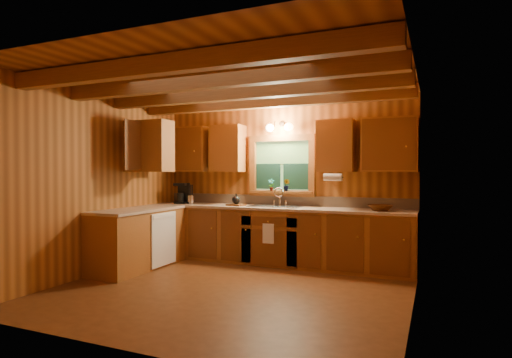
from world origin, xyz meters
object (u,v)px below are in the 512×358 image
Objects in this scene: coffee_maker at (182,193)px; wicker_basket at (380,208)px; sink at (276,209)px; cutting_board at (236,205)px.

wicker_basket is at bearing -16.72° from coffee_maker.
sink reaches higher than cutting_board.
sink is at bearing -14.74° from coffee_maker.
cutting_board is (1.05, -0.05, -0.16)m from coffee_maker.
coffee_maker reaches higher than wicker_basket.
cutting_board is at bearing -18.61° from coffee_maker.
sink is 0.67m from cutting_board.
sink reaches higher than wicker_basket.
wicker_basket is (1.59, -0.08, 0.09)m from sink.
coffee_maker is (-1.71, -0.04, 0.22)m from sink.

